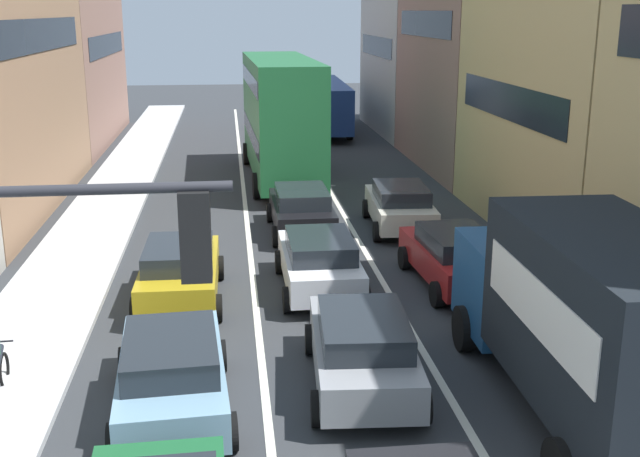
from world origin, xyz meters
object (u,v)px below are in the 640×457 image
(hatchback_centre_lane_third, at_px, (319,261))
(wagon_right_lane_far, at_px, (400,205))
(sedan_right_lane_behind_truck, at_px, (455,256))
(bus_mid_queue_primary, at_px, (281,113))
(coupe_centre_lane_fourth, at_px, (301,209))
(removalist_box_truck, at_px, (585,313))
(sedan_left_lane_third, at_px, (180,270))
(bus_far_queue_secondary, at_px, (322,102))
(wagon_left_lane_second, at_px, (172,371))
(sedan_centre_lane_second, at_px, (362,348))

(hatchback_centre_lane_third, distance_m, wagon_right_lane_far, 6.41)
(sedan_right_lane_behind_truck, height_order, bus_mid_queue_primary, bus_mid_queue_primary)
(hatchback_centre_lane_third, xyz_separation_m, wagon_right_lane_far, (3.29, 5.50, 0.00))
(coupe_centre_lane_fourth, distance_m, bus_mid_queue_primary, 8.37)
(removalist_box_truck, height_order, sedan_left_lane_third, removalist_box_truck)
(bus_far_queue_secondary, bearing_deg, bus_mid_queue_primary, 167.78)
(coupe_centre_lane_fourth, xyz_separation_m, wagon_right_lane_far, (3.24, 0.11, 0.00))
(sedan_right_lane_behind_truck, xyz_separation_m, wagon_right_lane_far, (-0.25, 5.49, 0.00))
(sedan_right_lane_behind_truck, bearing_deg, hatchback_centre_lane_third, 87.19)
(removalist_box_truck, bearing_deg, sedan_right_lane_behind_truck, 3.11)
(hatchback_centre_lane_third, distance_m, sedan_left_lane_third, 3.49)
(sedan_right_lane_behind_truck, height_order, bus_far_queue_secondary, bus_far_queue_secondary)
(wagon_right_lane_far, bearing_deg, coupe_centre_lane_fourth, 95.35)
(bus_far_queue_secondary, bearing_deg, removalist_box_truck, -177.46)
(bus_mid_queue_primary, bearing_deg, sedan_left_lane_third, 164.32)
(wagon_left_lane_second, bearing_deg, bus_far_queue_secondary, -15.00)
(sedan_centre_lane_second, bearing_deg, removalist_box_truck, -110.43)
(sedan_centre_lane_second, bearing_deg, bus_far_queue_secondary, -1.82)
(hatchback_centre_lane_third, height_order, bus_mid_queue_primary, bus_mid_queue_primary)
(bus_mid_queue_primary, bearing_deg, sedan_right_lane_behind_truck, -166.89)
(bus_mid_queue_primary, bearing_deg, coupe_centre_lane_fourth, 178.89)
(removalist_box_truck, xyz_separation_m, coupe_centre_lane_fourth, (-3.68, 12.30, -1.18))
(wagon_right_lane_far, bearing_deg, sedan_centre_lane_second, 167.50)
(removalist_box_truck, bearing_deg, bus_far_queue_secondary, 2.19)
(coupe_centre_lane_fourth, bearing_deg, removalist_box_truck, -163.64)
(wagon_left_lane_second, distance_m, coupe_centre_lane_fourth, 11.79)
(removalist_box_truck, relative_size, sedan_right_lane_behind_truck, 1.77)
(removalist_box_truck, height_order, bus_far_queue_secondary, removalist_box_truck)
(coupe_centre_lane_fourth, height_order, bus_mid_queue_primary, bus_mid_queue_primary)
(bus_mid_queue_primary, bearing_deg, hatchback_centre_lane_third, 178.44)
(sedan_centre_lane_second, relative_size, wagon_right_lane_far, 1.00)
(hatchback_centre_lane_third, bearing_deg, sedan_centre_lane_second, -177.91)
(wagon_left_lane_second, relative_size, bus_far_queue_secondary, 0.42)
(sedan_left_lane_third, height_order, coupe_centre_lane_fourth, same)
(hatchback_centre_lane_third, bearing_deg, coupe_centre_lane_fourth, -0.58)
(sedan_centre_lane_second, relative_size, hatchback_centre_lane_third, 1.03)
(wagon_right_lane_far, height_order, bus_far_queue_secondary, bus_far_queue_secondary)
(hatchback_centre_lane_third, bearing_deg, sedan_left_lane_third, 95.01)
(hatchback_centre_lane_third, xyz_separation_m, bus_mid_queue_primary, (-0.02, 13.51, 2.03))
(removalist_box_truck, relative_size, bus_far_queue_secondary, 0.73)
(sedan_centre_lane_second, height_order, wagon_right_lane_far, same)
(sedan_centre_lane_second, distance_m, wagon_left_lane_second, 3.55)
(wagon_left_lane_second, distance_m, hatchback_centre_lane_third, 6.77)
(removalist_box_truck, distance_m, coupe_centre_lane_fourth, 12.89)
(sedan_left_lane_third, height_order, wagon_right_lane_far, same)
(wagon_right_lane_far, xyz_separation_m, bus_far_queue_secondary, (0.02, 21.34, 0.96))
(sedan_left_lane_third, xyz_separation_m, bus_far_queue_secondary, (6.79, 27.14, 0.96))
(sedan_centre_lane_second, height_order, hatchback_centre_lane_third, same)
(wagon_left_lane_second, xyz_separation_m, wagon_right_lane_far, (6.60, 11.40, 0.00))
(sedan_centre_lane_second, distance_m, bus_mid_queue_primary, 18.94)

